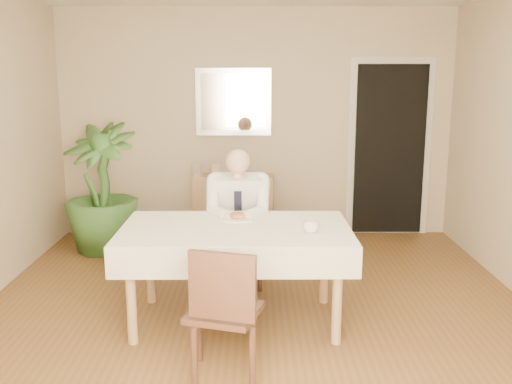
{
  "coord_description": "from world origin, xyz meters",
  "views": [
    {
      "loc": [
        -0.01,
        -4.09,
        1.89
      ],
      "look_at": [
        0.0,
        0.35,
        0.95
      ],
      "focal_mm": 40.0,
      "sensor_mm": 36.0,
      "label": 1
    }
  ],
  "objects_px": {
    "seated_man": "(238,215)",
    "coffee_mug": "(311,227)",
    "sideboard": "(234,206)",
    "potted_palm": "(101,188)",
    "chair_near": "(224,307)",
    "dining_table": "(236,238)",
    "chair_far": "(239,225)"
  },
  "relations": [
    {
      "from": "seated_man",
      "to": "coffee_mug",
      "type": "height_order",
      "value": "seated_man"
    },
    {
      "from": "chair_near",
      "to": "sideboard",
      "type": "xyz_separation_m",
      "value": [
        -0.06,
        3.17,
        -0.12
      ]
    },
    {
      "from": "coffee_mug",
      "to": "sideboard",
      "type": "xyz_separation_m",
      "value": [
        -0.65,
        2.45,
        -0.43
      ]
    },
    {
      "from": "dining_table",
      "to": "seated_man",
      "type": "xyz_separation_m",
      "value": [
        -0.0,
        0.59,
        0.02
      ]
    },
    {
      "from": "potted_palm",
      "to": "seated_man",
      "type": "bearing_deg",
      "value": -38.67
    },
    {
      "from": "dining_table",
      "to": "potted_palm",
      "type": "relative_size",
      "value": 1.26
    },
    {
      "from": "sideboard",
      "to": "coffee_mug",
      "type": "bearing_deg",
      "value": -71.52
    },
    {
      "from": "seated_man",
      "to": "sideboard",
      "type": "relative_size",
      "value": 1.36
    },
    {
      "from": "chair_near",
      "to": "potted_palm",
      "type": "bearing_deg",
      "value": 135.12
    },
    {
      "from": "chair_near",
      "to": "potted_palm",
      "type": "relative_size",
      "value": 0.64
    },
    {
      "from": "chair_near",
      "to": "seated_man",
      "type": "distance_m",
      "value": 1.47
    },
    {
      "from": "dining_table",
      "to": "coffee_mug",
      "type": "height_order",
      "value": "coffee_mug"
    },
    {
      "from": "chair_far",
      "to": "seated_man",
      "type": "bearing_deg",
      "value": -82.5
    },
    {
      "from": "sideboard",
      "to": "chair_near",
      "type": "bearing_deg",
      "value": -85.33
    },
    {
      "from": "chair_near",
      "to": "potted_palm",
      "type": "distance_m",
      "value": 3.01
    },
    {
      "from": "sideboard",
      "to": "seated_man",
      "type": "bearing_deg",
      "value": -82.96
    },
    {
      "from": "seated_man",
      "to": "sideboard",
      "type": "bearing_deg",
      "value": 93.37
    },
    {
      "from": "chair_far",
      "to": "seated_man",
      "type": "relative_size",
      "value": 0.75
    },
    {
      "from": "sideboard",
      "to": "potted_palm",
      "type": "bearing_deg",
      "value": -155.32
    },
    {
      "from": "sideboard",
      "to": "potted_palm",
      "type": "relative_size",
      "value": 0.67
    },
    {
      "from": "chair_far",
      "to": "sideboard",
      "type": "bearing_deg",
      "value": 101.56
    },
    {
      "from": "seated_man",
      "to": "dining_table",
      "type": "bearing_deg",
      "value": -90.0
    },
    {
      "from": "seated_man",
      "to": "potted_palm",
      "type": "relative_size",
      "value": 0.91
    },
    {
      "from": "chair_far",
      "to": "sideboard",
      "type": "relative_size",
      "value": 1.02
    },
    {
      "from": "coffee_mug",
      "to": "potted_palm",
      "type": "height_order",
      "value": "potted_palm"
    },
    {
      "from": "chair_far",
      "to": "chair_near",
      "type": "bearing_deg",
      "value": -83.99
    },
    {
      "from": "seated_man",
      "to": "coffee_mug",
      "type": "bearing_deg",
      "value": -53.54
    },
    {
      "from": "sideboard",
      "to": "potted_palm",
      "type": "xyz_separation_m",
      "value": [
        -1.38,
        -0.53,
        0.32
      ]
    },
    {
      "from": "dining_table",
      "to": "sideboard",
      "type": "xyz_separation_m",
      "value": [
        -0.1,
        2.3,
        -0.3
      ]
    },
    {
      "from": "chair_far",
      "to": "potted_palm",
      "type": "relative_size",
      "value": 0.68
    },
    {
      "from": "chair_far",
      "to": "chair_near",
      "type": "relative_size",
      "value": 1.07
    },
    {
      "from": "seated_man",
      "to": "potted_palm",
      "type": "xyz_separation_m",
      "value": [
        -1.48,
        1.18,
        -0.01
      ]
    }
  ]
}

